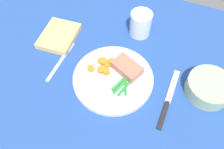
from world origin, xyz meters
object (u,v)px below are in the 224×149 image
(dinner_plate, at_px, (112,78))
(knife, at_px, (168,100))
(water_glass, at_px, (140,25))
(salad_bowl, at_px, (209,87))
(fork, at_px, (60,61))
(napkin, at_px, (59,36))
(meat_portion, at_px, (127,68))

(dinner_plate, relative_size, knife, 1.18)
(water_glass, height_order, salad_bowl, water_glass)
(water_glass, bearing_deg, fork, -131.19)
(fork, distance_m, napkin, 0.11)
(salad_bowl, relative_size, napkin, 0.94)
(water_glass, bearing_deg, knife, -53.42)
(salad_bowl, bearing_deg, meat_portion, -172.96)
(dinner_plate, bearing_deg, fork, -179.17)
(fork, relative_size, knife, 0.81)
(dinner_plate, height_order, water_glass, water_glass)
(knife, height_order, water_glass, water_glass)
(dinner_plate, distance_m, napkin, 0.25)
(fork, bearing_deg, knife, -4.12)
(meat_portion, bearing_deg, fork, -169.09)
(knife, xyz_separation_m, water_glass, (-0.16, 0.22, 0.03))
(meat_portion, xyz_separation_m, fork, (-0.21, -0.04, -0.03))
(dinner_plate, xyz_separation_m, knife, (0.18, -0.00, -0.01))
(dinner_plate, height_order, knife, dinner_plate)
(napkin, bearing_deg, salad_bowl, -2.13)
(fork, xyz_separation_m, knife, (0.36, -0.00, -0.00))
(dinner_plate, xyz_separation_m, water_glass, (0.01, 0.22, 0.03))
(meat_portion, relative_size, knife, 0.43)
(meat_portion, xyz_separation_m, water_glass, (-0.02, 0.18, 0.01))
(meat_portion, bearing_deg, knife, -15.84)
(dinner_plate, height_order, meat_portion, meat_portion)
(salad_bowl, xyz_separation_m, napkin, (-0.51, 0.02, -0.02))
(fork, xyz_separation_m, water_glass, (0.19, 0.22, 0.03))
(knife, relative_size, water_glass, 2.41)
(dinner_plate, height_order, fork, dinner_plate)
(fork, height_order, water_glass, water_glass)
(dinner_plate, xyz_separation_m, salad_bowl, (0.27, 0.07, 0.02))
(water_glass, bearing_deg, salad_bowl, -29.92)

